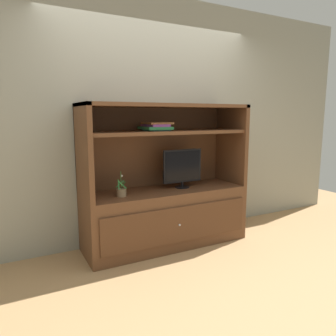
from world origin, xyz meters
The scene contains 6 objects.
ground_plane centered at (0.00, 0.00, 0.00)m, with size 8.00×8.00×0.00m, color tan.
painted_rear_wall centered at (0.00, 0.75, 1.40)m, with size 6.00×0.10×2.80m, color gray.
media_console centered at (0.00, 0.41, 0.49)m, with size 1.85×0.62×1.58m.
tv_monitor centered at (0.21, 0.39, 0.88)m, with size 0.48×0.16×0.44m.
potted_plant centered at (-0.55, 0.33, 0.68)m, with size 0.10×0.10×0.26m.
magazine_stack centered at (-0.12, 0.40, 1.34)m, with size 0.30×0.34×0.09m.
Camera 1 is at (-1.59, -2.69, 1.45)m, focal length 33.96 mm.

